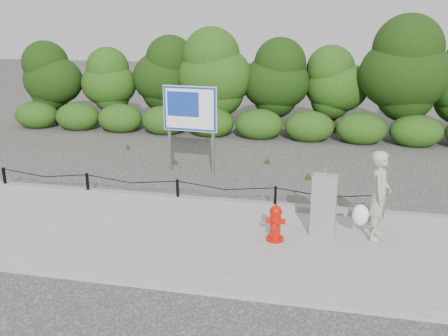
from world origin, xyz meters
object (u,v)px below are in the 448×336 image
pedestrian (378,197)px  advertising_sign (190,113)px  fire_hydrant (275,223)px  utility_cabinet (324,205)px

pedestrian → advertising_sign: advertising_sign is taller
fire_hydrant → pedestrian: pedestrian is taller
pedestrian → advertising_sign: size_ratio=0.71×
pedestrian → fire_hydrant: bearing=116.0°
utility_cabinet → advertising_sign: 5.70m
advertising_sign → utility_cabinet: bearing=-38.2°
utility_cabinet → advertising_sign: bearing=142.2°
pedestrian → utility_cabinet: (-1.09, -0.08, -0.25)m
fire_hydrant → pedestrian: (2.06, 0.57, 0.55)m
fire_hydrant → advertising_sign: advertising_sign is taller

